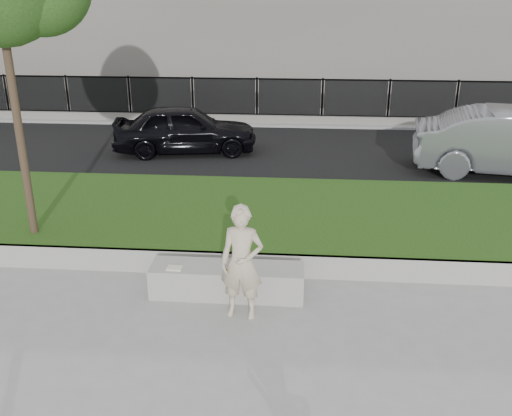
# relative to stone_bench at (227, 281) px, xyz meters

# --- Properties ---
(ground) EXTENTS (90.00, 90.00, 0.00)m
(ground) POSITION_rel_stone_bench_xyz_m (0.13, -0.40, -0.24)
(ground) COLOR gray
(ground) RESTS_ON ground
(grass_bank) EXTENTS (34.00, 4.00, 0.40)m
(grass_bank) POSITION_rel_stone_bench_xyz_m (0.13, 2.60, -0.04)
(grass_bank) COLOR black
(grass_bank) RESTS_ON ground
(grass_kerb) EXTENTS (34.00, 0.08, 0.40)m
(grass_kerb) POSITION_rel_stone_bench_xyz_m (0.13, 0.64, -0.04)
(grass_kerb) COLOR #98968E
(grass_kerb) RESTS_ON ground
(street) EXTENTS (34.00, 7.00, 0.04)m
(street) POSITION_rel_stone_bench_xyz_m (0.13, 8.10, -0.22)
(street) COLOR black
(street) RESTS_ON ground
(far_pavement) EXTENTS (34.00, 3.00, 0.12)m
(far_pavement) POSITION_rel_stone_bench_xyz_m (0.13, 12.60, -0.18)
(far_pavement) COLOR gray
(far_pavement) RESTS_ON ground
(iron_fence) EXTENTS (32.00, 0.30, 1.50)m
(iron_fence) POSITION_rel_stone_bench_xyz_m (0.13, 11.60, 0.30)
(iron_fence) COLOR slate
(iron_fence) RESTS_ON far_pavement
(stone_bench) EXTENTS (2.33, 0.58, 0.48)m
(stone_bench) POSITION_rel_stone_bench_xyz_m (0.00, 0.00, 0.00)
(stone_bench) COLOR #98968E
(stone_bench) RESTS_ON ground
(man) EXTENTS (0.65, 0.46, 1.67)m
(man) POSITION_rel_stone_bench_xyz_m (0.29, -0.56, 0.60)
(man) COLOR beige
(man) RESTS_ON ground
(book) EXTENTS (0.23, 0.17, 0.03)m
(book) POSITION_rel_stone_bench_xyz_m (-0.77, -0.13, 0.25)
(book) COLOR silver
(book) RESTS_ON stone_bench
(car_dark) EXTENTS (4.17, 2.23, 1.35)m
(car_dark) POSITION_rel_stone_bench_xyz_m (-2.19, 7.83, 0.48)
(car_dark) COLOR black
(car_dark) RESTS_ON street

